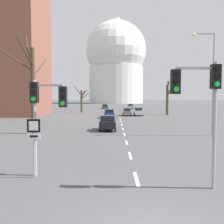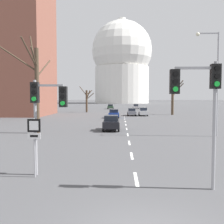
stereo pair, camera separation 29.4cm
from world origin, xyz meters
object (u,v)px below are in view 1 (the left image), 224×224
at_px(street_lamp_right, 210,74).
at_px(sedan_near_right, 105,107).
at_px(traffic_signal_near_right, 201,93).
at_px(sedan_far_left, 138,112).
at_px(route_sign_post, 34,137).
at_px(sedan_distant_centre, 108,123).
at_px(sedan_near_left, 130,106).
at_px(sedan_far_right, 109,113).
at_px(sedan_mid_centre, 127,112).
at_px(traffic_signal_near_left, 45,104).

distance_m(street_lamp_right, sedan_near_right, 58.59).
xyz_separation_m(traffic_signal_near_right, sedan_far_left, (1.38, 40.62, -2.99)).
bearing_deg(route_sign_post, sedan_distant_centre, 80.06).
bearing_deg(sedan_distant_centre, sedan_near_left, 83.73).
distance_m(street_lamp_right, sedan_distant_centre, 11.64).
relative_size(route_sign_post, sedan_distant_centre, 0.71).
bearing_deg(sedan_distant_centre, traffic_signal_near_right, -76.78).
xyz_separation_m(sedan_near_left, sedan_far_right, (-6.13, -37.06, 0.03)).
bearing_deg(route_sign_post, sedan_near_right, 89.49).
relative_size(route_sign_post, sedan_far_left, 0.72).
relative_size(street_lamp_right, sedan_distant_centre, 2.53).
height_order(sedan_near_left, sedan_far_right, sedan_near_left).
xyz_separation_m(route_sign_post, sedan_distant_centre, (2.90, 16.55, -1.01)).
xyz_separation_m(traffic_signal_near_right, sedan_near_left, (1.77, 72.06, -3.04)).
xyz_separation_m(sedan_near_left, sedan_near_right, (-8.24, -1.06, -0.01)).
relative_size(sedan_mid_centre, sedan_far_right, 0.87).
xyz_separation_m(sedan_near_right, sedan_mid_centre, (5.55, -30.20, 0.01)).
xyz_separation_m(sedan_near_left, sedan_distant_centre, (-5.96, -54.25, 0.07)).
relative_size(route_sign_post, sedan_near_left, 0.64).
height_order(street_lamp_right, sedan_far_left, street_lamp_right).
relative_size(traffic_signal_near_right, street_lamp_right, 0.52).
bearing_deg(street_lamp_right, sedan_far_left, 98.92).
height_order(traffic_signal_near_left, traffic_signal_near_right, traffic_signal_near_right).
bearing_deg(sedan_near_right, sedan_distant_centre, -87.55).
relative_size(sedan_far_right, sedan_distant_centre, 1.17).
bearing_deg(sedan_near_left, sedan_mid_centre, -94.92).
bearing_deg(traffic_signal_near_left, sedan_mid_centre, 81.65).
bearing_deg(sedan_near_left, sedan_near_right, -172.69).
xyz_separation_m(street_lamp_right, sedan_distant_centre, (-9.76, 3.93, -4.98)).
bearing_deg(traffic_signal_near_right, sedan_near_right, 95.20).
bearing_deg(route_sign_post, sedan_far_left, 77.86).
relative_size(street_lamp_right, sedan_mid_centre, 2.50).
distance_m(traffic_signal_near_left, sedan_mid_centre, 39.69).
xyz_separation_m(route_sign_post, sedan_far_left, (8.47, 39.36, -1.03)).
height_order(sedan_near_right, sedan_distant_centre, sedan_distant_centre).
distance_m(sedan_near_left, sedan_distant_centre, 54.57).
relative_size(sedan_near_left, sedan_mid_centre, 1.11).
relative_size(traffic_signal_near_left, traffic_signal_near_right, 0.88).
height_order(route_sign_post, sedan_far_right, route_sign_post).
bearing_deg(sedan_near_right, sedan_mid_centre, -79.59).
distance_m(route_sign_post, sedan_distant_centre, 16.83).
distance_m(sedan_far_right, sedan_distant_centre, 17.19).
height_order(route_sign_post, sedan_far_left, route_sign_post).
xyz_separation_m(traffic_signal_near_left, traffic_signal_near_right, (6.67, -1.61, 0.46)).
xyz_separation_m(sedan_near_right, sedan_far_left, (7.85, -30.38, 0.06)).
bearing_deg(route_sign_post, street_lamp_right, 44.92).
relative_size(street_lamp_right, sedan_near_left, 2.25).
xyz_separation_m(sedan_near_left, sedan_mid_centre, (-2.69, -31.26, 0.00)).
distance_m(route_sign_post, sedan_near_right, 69.75).
relative_size(sedan_mid_centre, sedan_far_left, 1.02).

